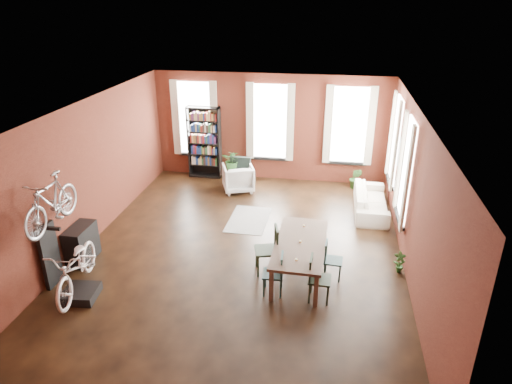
% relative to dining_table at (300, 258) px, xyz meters
% --- Properties ---
extents(room, '(9.00, 9.04, 3.22)m').
position_rel_dining_table_xyz_m(room, '(-1.10, 1.25, 1.77)').
color(room, black).
rests_on(room, ground).
extents(dining_table, '(1.04, 2.18, 0.74)m').
position_rel_dining_table_xyz_m(dining_table, '(0.00, 0.00, 0.00)').
color(dining_table, '#4B382D').
rests_on(dining_table, ground).
extents(dining_chair_a, '(0.41, 0.41, 0.84)m').
position_rel_dining_table_xyz_m(dining_chair_a, '(-0.45, -0.73, 0.05)').
color(dining_chair_a, '#1B3C3B').
rests_on(dining_chair_a, ground).
extents(dining_chair_b, '(0.57, 0.57, 1.01)m').
position_rel_dining_table_xyz_m(dining_chair_b, '(-0.68, -0.03, 0.14)').
color(dining_chair_b, black).
rests_on(dining_chair_b, ground).
extents(dining_chair_c, '(0.43, 0.43, 0.89)m').
position_rel_dining_table_xyz_m(dining_chair_c, '(0.44, -0.78, 0.08)').
color(dining_chair_c, black).
rests_on(dining_chair_c, ground).
extents(dining_chair_d, '(0.39, 0.39, 0.79)m').
position_rel_dining_table_xyz_m(dining_chair_d, '(0.67, -0.01, 0.03)').
color(dining_chair_d, '#183536').
rests_on(dining_chair_d, ground).
extents(bookshelf, '(1.00, 0.32, 2.20)m').
position_rel_dining_table_xyz_m(bookshelf, '(-3.35, 4.94, 0.73)').
color(bookshelf, black).
rests_on(bookshelf, ground).
extents(white_armchair, '(1.06, 1.03, 0.86)m').
position_rel_dining_table_xyz_m(white_armchair, '(-2.12, 4.01, 0.06)').
color(white_armchair, silver).
rests_on(white_armchair, ground).
extents(cream_sofa, '(0.61, 2.08, 0.81)m').
position_rel_dining_table_xyz_m(cream_sofa, '(1.60, 3.24, 0.04)').
color(cream_sofa, beige).
rests_on(cream_sofa, ground).
extents(striped_rug, '(1.00, 1.56, 0.01)m').
position_rel_dining_table_xyz_m(striped_rug, '(-1.47, 2.20, -0.36)').
color(striped_rug, black).
rests_on(striped_rug, ground).
extents(bike_trainer, '(0.68, 0.68, 0.18)m').
position_rel_dining_table_xyz_m(bike_trainer, '(-4.01, -1.51, -0.28)').
color(bike_trainer, black).
rests_on(bike_trainer, ground).
extents(bike_wall_rack, '(0.16, 0.60, 1.30)m').
position_rel_dining_table_xyz_m(bike_wall_rack, '(-4.75, -1.16, 0.28)').
color(bike_wall_rack, black).
rests_on(bike_wall_rack, ground).
extents(console_table, '(0.40, 0.80, 0.80)m').
position_rel_dining_table_xyz_m(console_table, '(-4.63, -0.26, 0.03)').
color(console_table, black).
rests_on(console_table, ground).
extents(plant_stand, '(0.29, 0.29, 0.51)m').
position_rel_dining_table_xyz_m(plant_stand, '(-2.32, 4.28, -0.11)').
color(plant_stand, black).
rests_on(plant_stand, ground).
extents(plant_by_sofa, '(0.54, 0.71, 0.28)m').
position_rel_dining_table_xyz_m(plant_by_sofa, '(1.24, 4.73, -0.23)').
color(plant_by_sofa, '#295421').
rests_on(plant_by_sofa, ground).
extents(plant_small, '(0.30, 0.49, 0.17)m').
position_rel_dining_table_xyz_m(plant_small, '(2.02, 0.41, -0.28)').
color(plant_small, '#2A5D25').
rests_on(plant_small, ground).
extents(bicycle_floor, '(0.81, 1.08, 1.87)m').
position_rel_dining_table_xyz_m(bicycle_floor, '(-4.01, -1.47, 0.74)').
color(bicycle_floor, silver).
rests_on(bicycle_floor, bike_trainer).
extents(bicycle_hung, '(0.47, 1.00, 1.66)m').
position_rel_dining_table_xyz_m(bicycle_hung, '(-4.50, -1.16, 1.76)').
color(bicycle_hung, '#A5A8AD').
rests_on(bicycle_hung, bike_wall_rack).
extents(plant_on_stand, '(0.64, 0.69, 0.49)m').
position_rel_dining_table_xyz_m(plant_on_stand, '(-2.33, 4.29, 0.39)').
color(plant_on_stand, '#285120').
rests_on(plant_on_stand, plant_stand).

